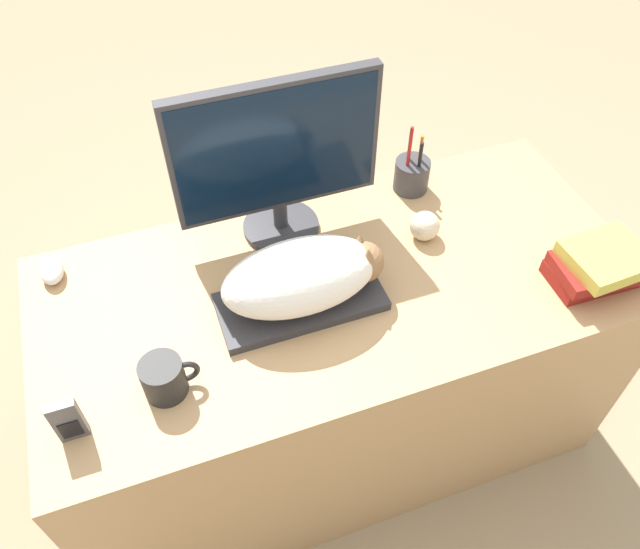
{
  "coord_description": "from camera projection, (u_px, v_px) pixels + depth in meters",
  "views": [
    {
      "loc": [
        -0.38,
        -0.57,
        1.85
      ],
      "look_at": [
        -0.06,
        0.33,
        0.78
      ],
      "focal_mm": 35.0,
      "sensor_mm": 36.0,
      "label": 1
    }
  ],
  "objects": [
    {
      "name": "pen_cup",
      "position": [
        412.0,
        174.0,
        1.69
      ],
      "size": [
        0.1,
        0.1,
        0.21
      ],
      "color": "#38383D",
      "rests_on": "desk"
    },
    {
      "name": "ground_plane",
      "position": [
        376.0,
        524.0,
        1.83
      ],
      "size": [
        12.0,
        12.0,
        0.0
      ],
      "primitive_type": "plane",
      "color": "#998466"
    },
    {
      "name": "cat",
      "position": [
        306.0,
        275.0,
        1.38
      ],
      "size": [
        0.38,
        0.19,
        0.15
      ],
      "color": "white",
      "rests_on": "keyboard"
    },
    {
      "name": "book_stack",
      "position": [
        600.0,
        266.0,
        1.46
      ],
      "size": [
        0.22,
        0.16,
        0.11
      ],
      "color": "maroon",
      "rests_on": "desk"
    },
    {
      "name": "keyboard",
      "position": [
        301.0,
        302.0,
        1.44
      ],
      "size": [
        0.38,
        0.17,
        0.02
      ],
      "color": "#2D2D33",
      "rests_on": "desk"
    },
    {
      "name": "baseball",
      "position": [
        425.0,
        226.0,
        1.58
      ],
      "size": [
        0.08,
        0.08,
        0.08
      ],
      "color": "beige",
      "rests_on": "desk"
    },
    {
      "name": "coffee_mug",
      "position": [
        165.0,
        378.0,
        1.27
      ],
      "size": [
        0.12,
        0.09,
        0.09
      ],
      "color": "black",
      "rests_on": "desk"
    },
    {
      "name": "phone",
      "position": [
        68.0,
        421.0,
        1.19
      ],
      "size": [
        0.06,
        0.02,
        0.11
      ],
      "color": "#4C4C51",
      "rests_on": "desk"
    },
    {
      "name": "desk",
      "position": [
        337.0,
        364.0,
        1.77
      ],
      "size": [
        1.46,
        0.68,
        0.72
      ],
      "color": "tan",
      "rests_on": "ground_plane"
    },
    {
      "name": "computer_mouse",
      "position": [
        52.0,
        270.0,
        1.5
      ],
      "size": [
        0.06,
        0.09,
        0.04
      ],
      "color": "silver",
      "rests_on": "desk"
    },
    {
      "name": "monitor",
      "position": [
        277.0,
        156.0,
        1.45
      ],
      "size": [
        0.5,
        0.2,
        0.43
      ],
      "color": "#333338",
      "rests_on": "desk"
    }
  ]
}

